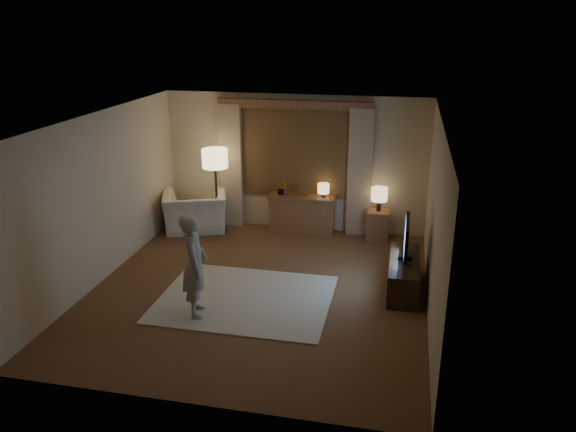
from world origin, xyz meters
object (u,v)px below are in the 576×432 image
(armchair, at_px, (195,211))
(tv_stand, at_px, (404,274))
(side_table, at_px, (378,225))
(person, at_px, (195,265))
(sideboard, at_px, (302,215))

(armchair, height_order, tv_stand, armchair)
(side_table, xyz_separation_m, person, (-2.29, -3.36, 0.48))
(tv_stand, height_order, person, person)
(tv_stand, relative_size, person, 0.95)
(armchair, relative_size, person, 0.80)
(sideboard, xyz_separation_m, person, (-0.85, -3.41, 0.41))
(sideboard, height_order, armchair, armchair)
(side_table, height_order, person, person)
(side_table, bearing_deg, person, -124.22)
(sideboard, height_order, person, person)
(tv_stand, bearing_deg, side_table, 104.56)
(tv_stand, bearing_deg, armchair, 156.49)
(sideboard, bearing_deg, person, -103.95)
(sideboard, distance_m, tv_stand, 2.82)
(sideboard, bearing_deg, tv_stand, -46.17)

